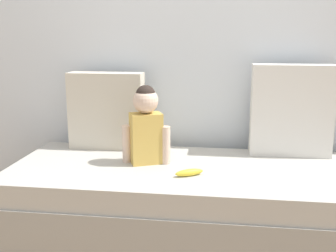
# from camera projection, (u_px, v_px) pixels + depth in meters

# --- Properties ---
(ground_plane) EXTENTS (12.00, 12.00, 0.00)m
(ground_plane) POSITION_uv_depth(u_px,v_px,m) (191.00, 230.00, 2.52)
(ground_plane) COLOR #93704C
(back_wall) EXTENTS (5.47, 0.10, 2.53)m
(back_wall) POSITION_uv_depth(u_px,v_px,m) (200.00, 24.00, 2.81)
(back_wall) COLOR silver
(back_wall) RESTS_ON ground
(couch) EXTENTS (2.27, 0.92, 0.41)m
(couch) POSITION_uv_depth(u_px,v_px,m) (191.00, 199.00, 2.48)
(couch) COLOR #9C978F
(couch) RESTS_ON ground
(throw_pillow_left) EXTENTS (0.52, 0.16, 0.53)m
(throw_pillow_left) POSITION_uv_depth(u_px,v_px,m) (107.00, 111.00, 2.80)
(throw_pillow_left) COLOR beige
(throw_pillow_left) RESTS_ON couch
(throw_pillow_right) EXTENTS (0.52, 0.16, 0.60)m
(throw_pillow_right) POSITION_uv_depth(u_px,v_px,m) (291.00, 110.00, 2.63)
(throw_pillow_right) COLOR silver
(throw_pillow_right) RESTS_ON couch
(toddler) EXTENTS (0.30, 0.19, 0.49)m
(toddler) POSITION_uv_depth(u_px,v_px,m) (146.00, 124.00, 2.46)
(toddler) COLOR gold
(toddler) RESTS_ON couch
(banana) EXTENTS (0.17, 0.12, 0.04)m
(banana) POSITION_uv_depth(u_px,v_px,m) (190.00, 172.00, 2.27)
(banana) COLOR yellow
(banana) RESTS_ON couch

